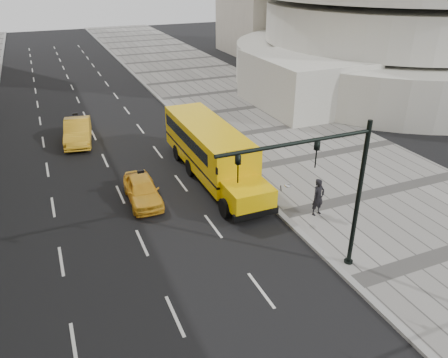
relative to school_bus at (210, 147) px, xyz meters
name	(u,v)px	position (x,y,z in m)	size (l,w,h in m)	color
ground	(138,191)	(-4.50, -0.49, -1.76)	(140.00, 140.00, 0.00)	black
sidewalk_museum	(319,156)	(7.50, -0.49, -1.69)	(12.00, 140.00, 0.15)	gray
curb_museum	(236,172)	(1.50, -0.49, -1.69)	(0.30, 140.00, 0.15)	gray
school_bus	(210,147)	(0.00, 0.00, 0.00)	(2.96, 11.56, 3.19)	#F9C205
taxi_near	(142,190)	(-4.51, -1.74, -1.09)	(1.60, 3.99, 1.36)	yellow
taxi_far	(78,132)	(-6.64, 8.46, -0.96)	(1.71, 4.89, 1.61)	yellow
pedestrian	(318,197)	(3.10, -6.68, -0.66)	(0.70, 0.46, 1.91)	black
traffic_signal	(331,185)	(0.69, -10.53, 2.33)	(6.18, 0.36, 6.40)	black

